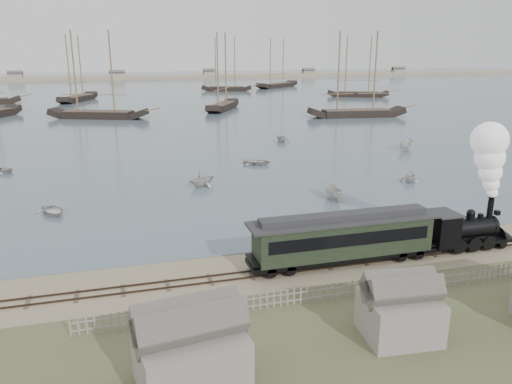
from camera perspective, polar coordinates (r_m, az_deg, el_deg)
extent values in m
plane|color=gray|center=(39.55, 4.29, -7.58)|extent=(600.00, 600.00, 0.00)
cube|color=#485C67|center=(204.97, -12.43, 11.28)|extent=(600.00, 336.00, 0.06)
cube|color=#33241C|center=(37.39, 5.61, -8.91)|extent=(120.00, 0.08, 0.12)
cube|color=#33241C|center=(38.23, 5.07, -8.30)|extent=(120.00, 0.08, 0.12)
cube|color=#413329|center=(37.84, 5.34, -8.70)|extent=(120.00, 1.80, 0.06)
cube|color=tan|center=(284.69, -13.52, 12.45)|extent=(500.00, 20.00, 1.80)
cube|color=black|center=(44.64, 23.24, -5.05)|extent=(7.26, 2.14, 0.27)
cylinder|color=black|center=(44.03, 22.96, -3.83)|extent=(4.49, 1.60, 1.60)
cube|color=black|center=(42.57, 20.50, -3.92)|extent=(1.92, 2.35, 2.46)
cube|color=#2D2D2F|center=(42.17, 20.67, -2.28)|extent=(2.14, 2.56, 0.13)
cylinder|color=black|center=(44.87, 25.19, -1.79)|extent=(0.47, 0.47, 1.71)
sphere|color=black|center=(43.78, 23.36, -2.25)|extent=(0.68, 0.68, 0.68)
cone|color=black|center=(46.84, 26.51, -4.63)|extent=(1.50, 2.14, 2.14)
cube|color=black|center=(45.46, 25.85, -2.15)|extent=(0.37, 0.37, 0.37)
cube|color=black|center=(38.75, 9.85, -7.12)|extent=(14.68, 2.41, 0.37)
cube|color=black|center=(38.20, 9.95, -5.09)|extent=(13.63, 2.62, 2.62)
cube|color=black|center=(37.00, 10.86, -5.42)|extent=(12.59, 0.06, 0.94)
cube|color=black|center=(39.23, 9.14, -4.07)|extent=(12.59, 0.06, 0.94)
cube|color=#2D2D2F|center=(37.74, 10.05, -3.16)|extent=(14.68, 2.83, 0.19)
cube|color=#2D2D2F|center=(37.64, 10.08, -2.71)|extent=(13.11, 1.26, 0.47)
imported|color=beige|center=(40.04, 5.54, -6.74)|extent=(2.52, 3.52, 0.73)
imported|color=beige|center=(53.22, -22.21, -1.99)|extent=(4.30, 3.83, 0.74)
imported|color=beige|center=(59.54, -6.22, 1.52)|extent=(4.21, 4.44, 1.84)
imported|color=beige|center=(54.81, 8.70, -0.06)|extent=(3.81, 1.51, 1.46)
imported|color=beige|center=(70.52, 0.09, 3.48)|extent=(4.23, 4.71, 0.80)
imported|color=beige|center=(63.98, 17.22, 1.72)|extent=(3.48, 3.58, 1.44)
imported|color=beige|center=(84.46, 16.77, 5.17)|extent=(3.72, 4.19, 1.58)
imported|color=beige|center=(87.84, 2.90, 6.27)|extent=(3.85, 3.53, 1.72)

